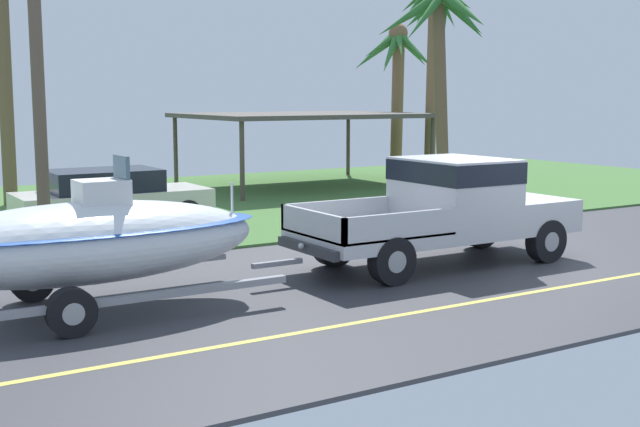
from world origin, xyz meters
The scene contains 10 objects.
ground centered at (0.00, 8.38, -0.01)m, with size 36.00×22.00×0.11m.
pickup_truck_towing centered at (-1.13, 0.67, 1.06)m, with size 5.62×2.05×1.93m.
boat_on_trailer centered at (-7.90, 0.67, 1.02)m, with size 6.37×2.40×2.22m.
parked_sedan_near centered at (-5.23, 7.87, 0.67)m, with size 4.35×1.89×1.38m.
carport_awning centered at (2.94, 12.94, 2.36)m, with size 7.48×5.50×2.47m.
palm_tree_near_left centered at (3.74, 6.88, 4.64)m, with size 3.33×3.54×6.04m.
palm_tree_near_right centered at (7.05, 11.24, 5.20)m, with size 2.54×3.15×7.04m.
palm_tree_mid centered at (-6.45, 12.81, 5.54)m, with size 2.95×3.21×7.23m.
palm_tree_far_left centered at (7.47, 13.82, 4.15)m, with size 2.99×3.02×5.64m.
utility_pole centered at (-7.37, 5.18, 4.59)m, with size 0.24×1.80×8.87m.
Camera 1 is at (-11.13, -10.86, 3.07)m, focal length 46.63 mm.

